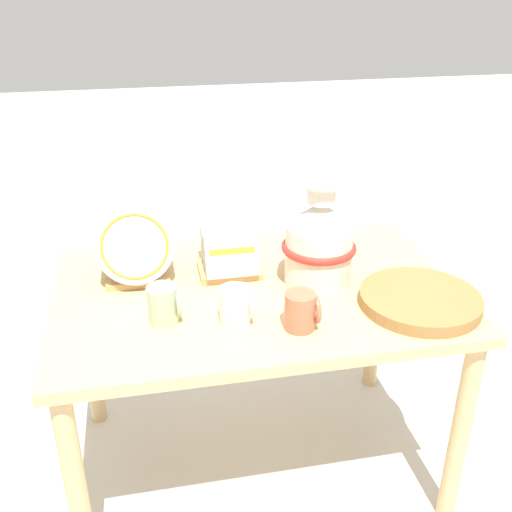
{
  "coord_description": "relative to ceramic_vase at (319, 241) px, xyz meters",
  "views": [
    {
      "loc": [
        -0.31,
        -1.53,
        1.57
      ],
      "look_at": [
        0.0,
        0.0,
        0.8
      ],
      "focal_mm": 42.0,
      "sensor_mm": 36.0,
      "label": 1
    }
  ],
  "objects": [
    {
      "name": "ground_plane",
      "position": [
        -0.19,
        -0.01,
        -0.83
      ],
      "size": [
        14.0,
        14.0,
        0.0
      ],
      "primitive_type": "plane",
      "color": "beige"
    },
    {
      "name": "display_table",
      "position": [
        -0.19,
        -0.01,
        -0.23
      ],
      "size": [
        1.19,
        0.76,
        0.69
      ],
      "color": "tan",
      "rests_on": "ground_plane"
    },
    {
      "name": "ceramic_vase",
      "position": [
        0.0,
        0.0,
        0.0
      ],
      "size": [
        0.22,
        0.22,
        0.33
      ],
      "color": "silver",
      "rests_on": "display_table"
    },
    {
      "name": "dish_rack_round_plates",
      "position": [
        -0.54,
        0.12,
        -0.03
      ],
      "size": [
        0.23,
        0.19,
        0.25
      ],
      "color": "tan",
      "rests_on": "display_table"
    },
    {
      "name": "dish_rack_square_plates",
      "position": [
        -0.25,
        0.11,
        -0.08
      ],
      "size": [
        0.19,
        0.17,
        0.18
      ],
      "color": "tan",
      "rests_on": "display_table"
    },
    {
      "name": "wicker_charger_stack",
      "position": [
        0.24,
        -0.19,
        -0.12
      ],
      "size": [
        0.34,
        0.34,
        0.04
      ],
      "color": "olive",
      "rests_on": "display_table"
    },
    {
      "name": "mug_cream_glaze",
      "position": [
        -0.28,
        -0.18,
        -0.09
      ],
      "size": [
        0.09,
        0.08,
        0.1
      ],
      "color": "silver",
      "rests_on": "display_table"
    },
    {
      "name": "mug_sage_glaze",
      "position": [
        -0.47,
        -0.13,
        -0.09
      ],
      "size": [
        0.09,
        0.08,
        0.1
      ],
      "color": "#9EB28E",
      "rests_on": "display_table"
    },
    {
      "name": "mug_terracotta_glaze",
      "position": [
        -0.12,
        -0.24,
        -0.09
      ],
      "size": [
        0.09,
        0.08,
        0.1
      ],
      "color": "#B76647",
      "rests_on": "display_table"
    }
  ]
}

